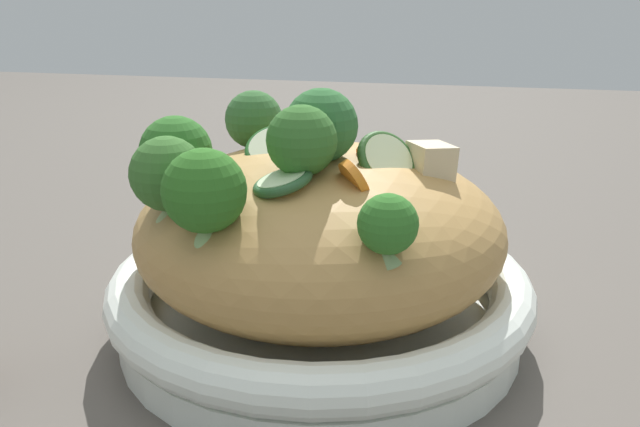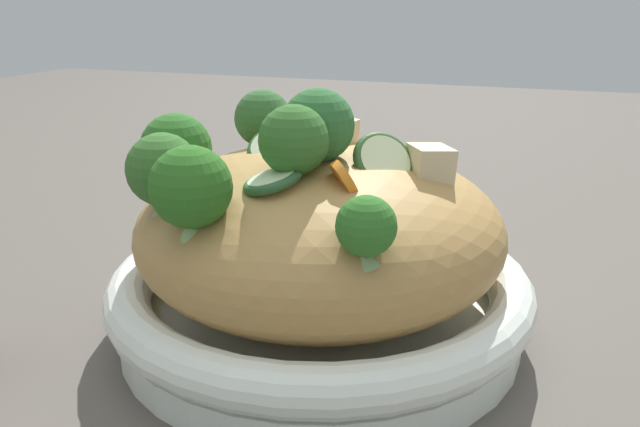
{
  "view_description": "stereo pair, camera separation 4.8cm",
  "coord_description": "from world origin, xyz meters",
  "views": [
    {
      "loc": [
        -0.1,
        0.44,
        0.25
      ],
      "look_at": [
        0.0,
        0.0,
        0.1
      ],
      "focal_mm": 35.89,
      "sensor_mm": 36.0,
      "label": 1
    },
    {
      "loc": [
        -0.15,
        0.43,
        0.25
      ],
      "look_at": [
        0.0,
        0.0,
        0.1
      ],
      "focal_mm": 35.89,
      "sensor_mm": 36.0,
      "label": 2
    }
  ],
  "objects": [
    {
      "name": "broccoli_florets",
      "position": [
        0.04,
        0.05,
        0.15
      ],
      "size": [
        0.2,
        0.22,
        0.09
      ],
      "color": "#96B76F",
      "rests_on": "serving_bowl"
    },
    {
      "name": "carrot_coins",
      "position": [
        -0.02,
        0.02,
        0.14
      ],
      "size": [
        0.15,
        0.16,
        0.04
      ],
      "color": "orange",
      "rests_on": "serving_bowl"
    },
    {
      "name": "zucchini_slices",
      "position": [
        -0.01,
        0.02,
        0.14
      ],
      "size": [
        0.14,
        0.11,
        0.04
      ],
      "color": "beige",
      "rests_on": "serving_bowl"
    },
    {
      "name": "ground_plane",
      "position": [
        0.0,
        0.0,
        0.0
      ],
      "size": [
        3.0,
        3.0,
        0.0
      ],
      "primitive_type": "plane",
      "color": "#575049"
    },
    {
      "name": "noodle_heap",
      "position": [
        0.0,
        -0.0,
        0.08
      ],
      "size": [
        0.27,
        0.27,
        0.12
      ],
      "color": "#B38749",
      "rests_on": "serving_bowl"
    },
    {
      "name": "serving_bowl",
      "position": [
        0.0,
        0.0,
        0.03
      ],
      "size": [
        0.32,
        0.32,
        0.06
      ],
      "color": "white",
      "rests_on": "ground_plane"
    },
    {
      "name": "chicken_chunks",
      "position": [
        -0.05,
        -0.02,
        0.14
      ],
      "size": [
        0.11,
        0.07,
        0.04
      ],
      "color": "beige",
      "rests_on": "serving_bowl"
    }
  ]
}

